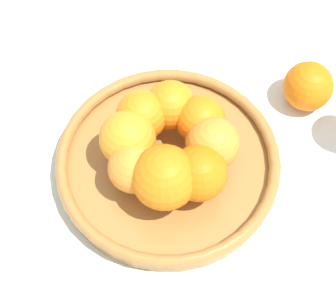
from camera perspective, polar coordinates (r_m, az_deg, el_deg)
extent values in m
plane|color=silver|center=(0.79, 0.00, -2.79)|extent=(4.00, 4.00, 0.00)
cylinder|color=#A57238|center=(0.78, 0.00, -2.41)|extent=(0.30, 0.30, 0.02)
torus|color=#A57238|center=(0.77, 0.00, -1.73)|extent=(0.31, 0.31, 0.02)
sphere|color=orange|center=(0.76, 0.28, 3.80)|extent=(0.07, 0.07, 0.07)
sphere|color=orange|center=(0.75, -2.61, 2.78)|extent=(0.07, 0.07, 0.07)
sphere|color=orange|center=(0.73, -4.13, 0.35)|extent=(0.08, 0.08, 0.08)
sphere|color=orange|center=(0.71, -3.68, -2.51)|extent=(0.07, 0.07, 0.07)
sphere|color=orange|center=(0.70, -0.37, -3.63)|extent=(0.08, 0.08, 0.08)
sphere|color=orange|center=(0.71, 3.24, -3.09)|extent=(0.07, 0.07, 0.07)
sphere|color=orange|center=(0.73, 4.54, -0.17)|extent=(0.07, 0.07, 0.07)
sphere|color=orange|center=(0.75, 3.21, 2.39)|extent=(0.07, 0.07, 0.07)
sphere|color=orange|center=(0.85, 14.05, 5.52)|extent=(0.07, 0.07, 0.07)
cube|color=white|center=(0.95, -11.44, 10.62)|extent=(0.16, 0.16, 0.01)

